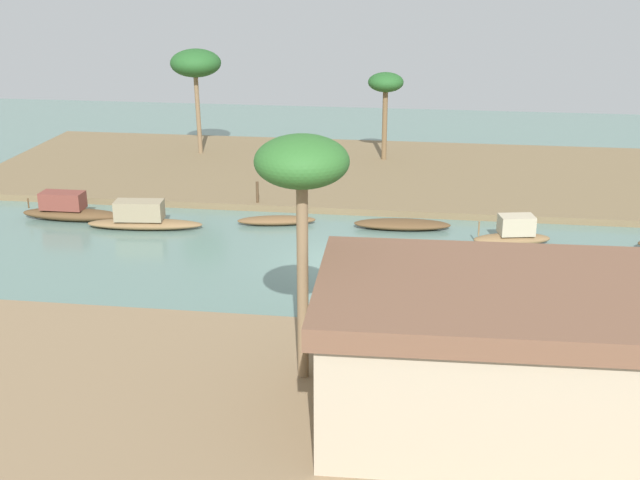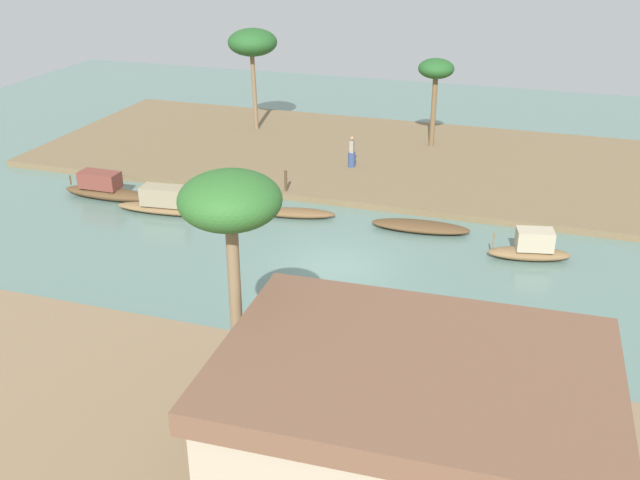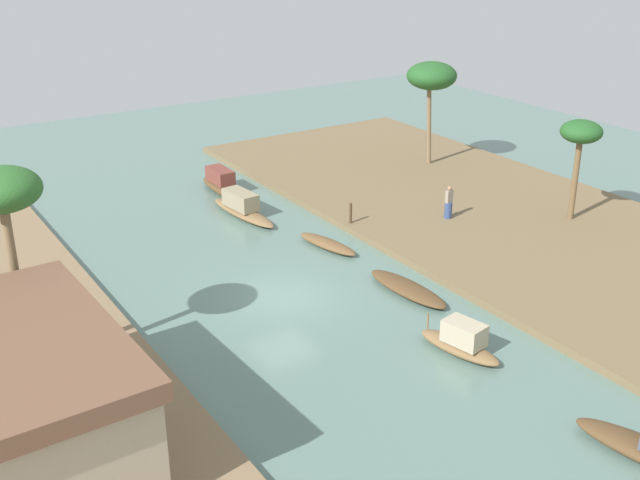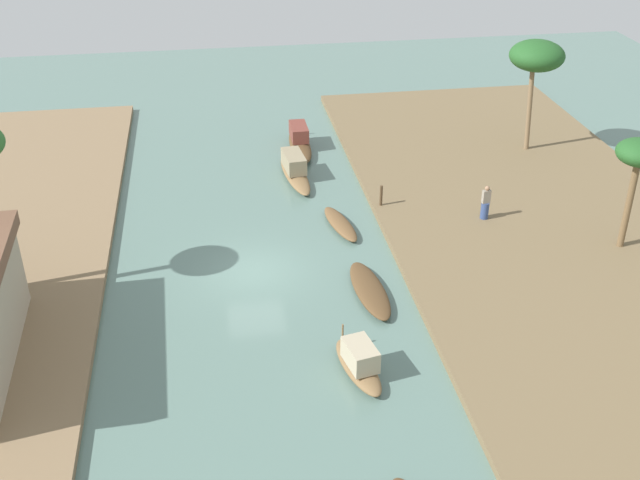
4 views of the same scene
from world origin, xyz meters
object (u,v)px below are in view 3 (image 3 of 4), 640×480
object	(u,v)px
sampan_downstream_large	(328,244)
mooring_post	(351,213)
palm_tree_left_near	(581,135)
riverside_building	(5,404)
sampan_foreground	(407,289)
person_on_near_bank	(449,205)
sampan_with_red_awning	(242,207)
palm_tree_right_tall	(2,196)
sampan_near_left_bank	(461,342)
sampan_upstream_small	(223,185)
palm_tree_left_far	(432,77)

from	to	relation	value
sampan_downstream_large	mooring_post	bearing A→B (deg)	-69.92
palm_tree_left_near	riverside_building	size ratio (longest dim) A/B	0.57
sampan_foreground	person_on_near_bank	world-z (taller)	person_on_near_bank
sampan_with_red_awning	palm_tree_right_tall	bearing A→B (deg)	120.10
sampan_near_left_bank	sampan_upstream_small	bearing A→B (deg)	-13.48
sampan_with_red_awning	person_on_near_bank	distance (m)	10.55
person_on_near_bank	sampan_with_red_awning	bearing A→B (deg)	-44.72
sampan_near_left_bank	mooring_post	xyz separation A→B (m)	(11.91, -3.50, 0.35)
sampan_with_red_awning	sampan_near_left_bank	bearing A→B (deg)	174.93
sampan_with_red_awning	mooring_post	distance (m)	5.83
sampan_upstream_small	riverside_building	distance (m)	23.98
sampan_foreground	sampan_with_red_awning	size ratio (longest dim) A/B	0.83
sampan_with_red_awning	palm_tree_right_tall	world-z (taller)	palm_tree_right_tall
sampan_downstream_large	palm_tree_left_near	distance (m)	13.37
palm_tree_right_tall	sampan_with_red_awning	bearing A→B (deg)	-54.14
person_on_near_bank	palm_tree_left_near	xyz separation A→B (m)	(-3.41, -5.11, 3.63)
person_on_near_bank	palm_tree_left_far	distance (m)	10.32
sampan_with_red_awning	riverside_building	size ratio (longest dim) A/B	0.60
sampan_upstream_small	mooring_post	world-z (taller)	mooring_post
sampan_downstream_large	mooring_post	distance (m)	2.72
person_on_near_bank	sampan_near_left_bank	bearing A→B (deg)	44.63
sampan_downstream_large	sampan_upstream_small	world-z (taller)	sampan_upstream_small
palm_tree_left_far	palm_tree_right_tall	size ratio (longest dim) A/B	0.88
riverside_building	person_on_near_bank	bearing A→B (deg)	-73.00
palm_tree_left_near	palm_tree_right_tall	size ratio (longest dim) A/B	0.72
sampan_near_left_bank	person_on_near_bank	xyz separation A→B (m)	(9.83, -8.04, 0.52)
sampan_near_left_bank	sampan_with_red_awning	xyz separation A→B (m)	(16.41, 0.20, -0.00)
mooring_post	palm_tree_left_near	distance (m)	11.74
person_on_near_bank	palm_tree_left_near	distance (m)	7.14
mooring_post	sampan_near_left_bank	bearing A→B (deg)	163.64
sampan_with_red_awning	palm_tree_right_tall	xyz separation A→B (m)	(-9.44, 13.06, 5.97)
sampan_downstream_large	sampan_with_red_awning	world-z (taller)	sampan_with_red_awning
sampan_downstream_large	person_on_near_bank	xyz separation A→B (m)	(-0.71, -6.80, 0.81)
palm_tree_left_near	person_on_near_bank	bearing A→B (deg)	56.29
sampan_upstream_small	sampan_with_red_awning	xyz separation A→B (m)	(-3.80, 0.78, 0.01)
sampan_near_left_bank	person_on_near_bank	distance (m)	12.71
palm_tree_left_near	riverside_building	xyz separation A→B (m)	(-4.43, 28.05, -2.37)
sampan_foreground	person_on_near_bank	size ratio (longest dim) A/B	2.63
sampan_upstream_small	palm_tree_left_far	xyz separation A→B (m)	(-2.69, -12.54, 5.15)
sampan_with_red_awning	mooring_post	bearing A→B (deg)	-146.39
riverside_building	palm_tree_right_tall	bearing A→B (deg)	-20.06
sampan_upstream_small	palm_tree_left_near	world-z (taller)	palm_tree_left_near
riverside_building	sampan_downstream_large	bearing A→B (deg)	-63.94
sampan_near_left_bank	palm_tree_left_near	distance (m)	15.21
person_on_near_bank	riverside_building	distance (m)	24.27
sampan_upstream_small	sampan_downstream_large	bearing A→B (deg)	-176.00
mooring_post	palm_tree_right_tall	bearing A→B (deg)	106.42
mooring_post	person_on_near_bank	bearing A→B (deg)	-114.59
palm_tree_left_far	sampan_with_red_awning	bearing A→B (deg)	94.77
sampan_near_left_bank	palm_tree_right_tall	bearing A→B (deg)	50.43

